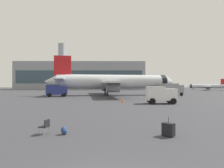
{
  "coord_description": "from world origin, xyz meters",
  "views": [
    {
      "loc": [
        0.06,
        -5.03,
        2.88
      ],
      "look_at": [
        0.38,
        28.23,
        3.0
      ],
      "focal_mm": 30.65,
      "sensor_mm": 36.0,
      "label": 1
    }
  ],
  "objects_px": {
    "safety_cone_mid": "(122,100)",
    "rolling_suitcase": "(168,129)",
    "safety_cone_near": "(154,93)",
    "safety_cone_far": "(151,98)",
    "traveller_backpack": "(64,130)",
    "fuel_truck": "(171,89)",
    "cargo_van": "(161,94)",
    "gate_chair": "(45,126)",
    "service_truck": "(56,90)",
    "airplane_taxiing": "(207,86)",
    "airplane_at_gate": "(113,82)"
  },
  "relations": [
    {
      "from": "cargo_van",
      "to": "traveller_backpack",
      "type": "xyz_separation_m",
      "value": [
        -10.36,
        -17.88,
        -1.22
      ]
    },
    {
      "from": "safety_cone_mid",
      "to": "cargo_van",
      "type": "bearing_deg",
      "value": -18.02
    },
    {
      "from": "service_truck",
      "to": "rolling_suitcase",
      "type": "xyz_separation_m",
      "value": [
        16.15,
        -35.08,
        -1.22
      ]
    },
    {
      "from": "gate_chair",
      "to": "service_truck",
      "type": "bearing_deg",
      "value": 104.77
    },
    {
      "from": "safety_cone_near",
      "to": "safety_cone_far",
      "type": "height_order",
      "value": "safety_cone_near"
    },
    {
      "from": "airplane_at_gate",
      "to": "safety_cone_far",
      "type": "bearing_deg",
      "value": -64.87
    },
    {
      "from": "safety_cone_near",
      "to": "gate_chair",
      "type": "bearing_deg",
      "value": -110.53
    },
    {
      "from": "airplane_taxiing",
      "to": "gate_chair",
      "type": "bearing_deg",
      "value": -121.67
    },
    {
      "from": "safety_cone_mid",
      "to": "rolling_suitcase",
      "type": "bearing_deg",
      "value": -86.43
    },
    {
      "from": "fuel_truck",
      "to": "safety_cone_far",
      "type": "height_order",
      "value": "fuel_truck"
    },
    {
      "from": "fuel_truck",
      "to": "safety_cone_mid",
      "type": "relative_size",
      "value": 8.58
    },
    {
      "from": "airplane_at_gate",
      "to": "airplane_taxiing",
      "type": "distance_m",
      "value": 71.07
    },
    {
      "from": "fuel_truck",
      "to": "rolling_suitcase",
      "type": "height_order",
      "value": "fuel_truck"
    },
    {
      "from": "airplane_at_gate",
      "to": "safety_cone_mid",
      "type": "bearing_deg",
      "value": -86.43
    },
    {
      "from": "cargo_van",
      "to": "safety_cone_mid",
      "type": "height_order",
      "value": "cargo_van"
    },
    {
      "from": "airplane_at_gate",
      "to": "safety_cone_near",
      "type": "height_order",
      "value": "airplane_at_gate"
    },
    {
      "from": "service_truck",
      "to": "cargo_van",
      "type": "xyz_separation_m",
      "value": [
        20.59,
        -16.75,
        -0.16
      ]
    },
    {
      "from": "fuel_truck",
      "to": "safety_cone_near",
      "type": "height_order",
      "value": "fuel_truck"
    },
    {
      "from": "safety_cone_mid",
      "to": "traveller_backpack",
      "type": "height_order",
      "value": "safety_cone_mid"
    },
    {
      "from": "airplane_taxiing",
      "to": "cargo_van",
      "type": "relative_size",
      "value": 4.09
    },
    {
      "from": "fuel_truck",
      "to": "safety_cone_far",
      "type": "relative_size",
      "value": 8.2
    },
    {
      "from": "airplane_at_gate",
      "to": "fuel_truck",
      "type": "height_order",
      "value": "airplane_at_gate"
    },
    {
      "from": "safety_cone_near",
      "to": "safety_cone_mid",
      "type": "relative_size",
      "value": 1.07
    },
    {
      "from": "service_truck",
      "to": "rolling_suitcase",
      "type": "bearing_deg",
      "value": -65.28
    },
    {
      "from": "airplane_taxiing",
      "to": "traveller_backpack",
      "type": "distance_m",
      "value": 105.46
    },
    {
      "from": "service_truck",
      "to": "gate_chair",
      "type": "relative_size",
      "value": 6.13
    },
    {
      "from": "service_truck",
      "to": "fuel_truck",
      "type": "height_order",
      "value": "fuel_truck"
    },
    {
      "from": "safety_cone_mid",
      "to": "gate_chair",
      "type": "xyz_separation_m",
      "value": [
        -5.77,
        -19.7,
        0.13
      ]
    },
    {
      "from": "traveller_backpack",
      "to": "fuel_truck",
      "type": "bearing_deg",
      "value": 64.07
    },
    {
      "from": "airplane_at_gate",
      "to": "airplane_taxiing",
      "type": "bearing_deg",
      "value": 43.89
    },
    {
      "from": "service_truck",
      "to": "safety_cone_mid",
      "type": "distance_m",
      "value": 21.1
    },
    {
      "from": "airplane_at_gate",
      "to": "gate_chair",
      "type": "xyz_separation_m",
      "value": [
        -4.44,
        -40.94,
        -3.16
      ]
    },
    {
      "from": "safety_cone_mid",
      "to": "safety_cone_near",
      "type": "bearing_deg",
      "value": 66.29
    },
    {
      "from": "rolling_suitcase",
      "to": "gate_chair",
      "type": "bearing_deg",
      "value": 176.04
    },
    {
      "from": "safety_cone_near",
      "to": "safety_cone_far",
      "type": "xyz_separation_m",
      "value": [
        -5.01,
        -19.06,
        -0.01
      ]
    },
    {
      "from": "fuel_truck",
      "to": "gate_chair",
      "type": "bearing_deg",
      "value": -117.3
    },
    {
      "from": "safety_cone_near",
      "to": "rolling_suitcase",
      "type": "bearing_deg",
      "value": -102.11
    },
    {
      "from": "traveller_backpack",
      "to": "service_truck",
      "type": "bearing_deg",
      "value": 106.46
    },
    {
      "from": "safety_cone_near",
      "to": "traveller_backpack",
      "type": "relative_size",
      "value": 1.67
    },
    {
      "from": "service_truck",
      "to": "airplane_at_gate",
      "type": "bearing_deg",
      "value": 25.08
    },
    {
      "from": "airplane_taxiing",
      "to": "service_truck",
      "type": "distance_m",
      "value": 85.37
    },
    {
      "from": "airplane_at_gate",
      "to": "safety_cone_near",
      "type": "bearing_deg",
      "value": 16.5
    },
    {
      "from": "service_truck",
      "to": "safety_cone_near",
      "type": "bearing_deg",
      "value": 21.14
    },
    {
      "from": "service_truck",
      "to": "cargo_van",
      "type": "distance_m",
      "value": 26.55
    },
    {
      "from": "cargo_van",
      "to": "safety_cone_mid",
      "type": "xyz_separation_m",
      "value": [
        -5.7,
        1.85,
        -1.08
      ]
    },
    {
      "from": "rolling_suitcase",
      "to": "airplane_taxiing",
      "type": "bearing_deg",
      "value": 61.8
    },
    {
      "from": "airplane_at_gate",
      "to": "gate_chair",
      "type": "bearing_deg",
      "value": -96.2
    },
    {
      "from": "safety_cone_near",
      "to": "safety_cone_mid",
      "type": "height_order",
      "value": "safety_cone_near"
    },
    {
      "from": "airplane_taxiing",
      "to": "rolling_suitcase",
      "type": "height_order",
      "value": "airplane_taxiing"
    },
    {
      "from": "rolling_suitcase",
      "to": "traveller_backpack",
      "type": "distance_m",
      "value": 5.93
    }
  ]
}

